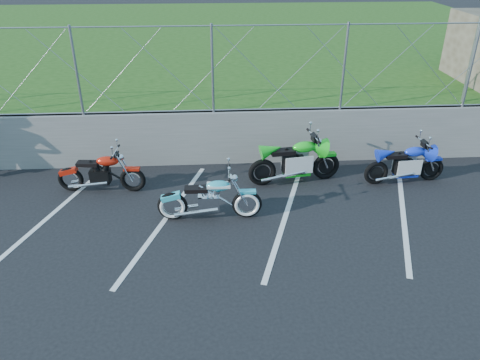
{
  "coord_description": "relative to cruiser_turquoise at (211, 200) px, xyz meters",
  "views": [
    {
      "loc": [
        0.95,
        -6.96,
        4.97
      ],
      "look_at": [
        1.48,
        1.3,
        0.63
      ],
      "focal_mm": 35.0,
      "sensor_mm": 36.0,
      "label": 1
    }
  ],
  "objects": [
    {
      "name": "sportbike_green",
      "position": [
        1.91,
        1.43,
        0.07
      ],
      "size": [
        2.12,
        0.76,
        1.1
      ],
      "rotation": [
        0.0,
        0.0,
        0.15
      ],
      "color": "black",
      "rests_on": "ground"
    },
    {
      "name": "retaining_wall",
      "position": [
        -0.89,
        2.57,
        0.24
      ],
      "size": [
        30.0,
        0.22,
        1.3
      ],
      "primitive_type": "cube",
      "color": "slate",
      "rests_on": "ground"
    },
    {
      "name": "parking_lines",
      "position": [
        0.31,
        0.07,
        -0.41
      ],
      "size": [
        18.29,
        4.31,
        0.01
      ],
      "color": "silver",
      "rests_on": "ground"
    },
    {
      "name": "chain_link_fence",
      "position": [
        -0.89,
        2.57,
        1.89
      ],
      "size": [
        28.0,
        0.03,
        2.0
      ],
      "color": "gray",
      "rests_on": "retaining_wall"
    },
    {
      "name": "grass_field",
      "position": [
        -0.89,
        12.57,
        0.24
      ],
      "size": [
        30.0,
        20.0,
        1.3
      ],
      "primitive_type": "cube",
      "color": "#204612",
      "rests_on": "ground"
    },
    {
      "name": "naked_orange",
      "position": [
        -2.33,
        1.26,
        -0.0
      ],
      "size": [
        1.92,
        0.65,
        0.95
      ],
      "rotation": [
        0.0,
        0.0,
        -0.08
      ],
      "color": "black",
      "rests_on": "ground"
    },
    {
      "name": "sign_pole",
      "position": [
        6.31,
        2.97,
        2.39
      ],
      "size": [
        0.08,
        0.08,
        3.0
      ],
      "primitive_type": "cylinder",
      "color": "gray",
      "rests_on": "grass_field"
    },
    {
      "name": "cruiser_turquoise",
      "position": [
        0.0,
        0.0,
        0.0
      ],
      "size": [
        2.05,
        0.65,
        1.02
      ],
      "rotation": [
        0.0,
        0.0,
        -0.01
      ],
      "color": "black",
      "rests_on": "ground"
    },
    {
      "name": "ground",
      "position": [
        -0.89,
        -0.93,
        -0.41
      ],
      "size": [
        90.0,
        90.0,
        0.0
      ],
      "primitive_type": "plane",
      "color": "black",
      "rests_on": "ground"
    },
    {
      "name": "sportbike_blue",
      "position": [
        4.37,
        1.26,
        0.01
      ],
      "size": [
        1.87,
        0.67,
        0.97
      ],
      "rotation": [
        0.0,
        0.0,
        0.08
      ],
      "color": "black",
      "rests_on": "ground"
    }
  ]
}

